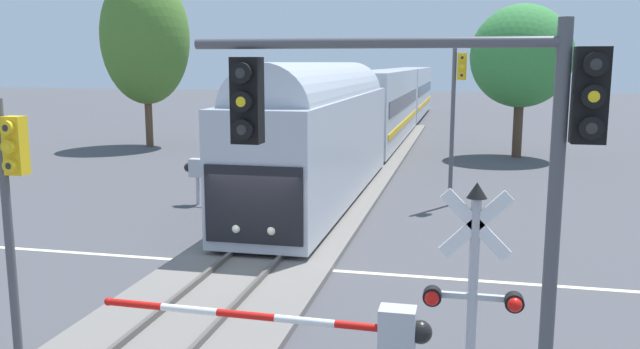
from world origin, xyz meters
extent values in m
plane|color=#47474C|center=(0.00, 0.00, 0.00)|extent=(220.00, 220.00, 0.00)
cube|color=beige|center=(0.00, 0.00, 0.00)|extent=(44.00, 0.20, 0.01)
cube|color=slate|center=(0.00, 0.00, 0.09)|extent=(4.40, 80.00, 0.18)
cube|color=#56514C|center=(-0.72, 0.00, 0.25)|extent=(0.10, 80.00, 0.14)
cube|color=#56514C|center=(0.72, 0.00, 0.25)|extent=(0.10, 80.00, 0.14)
cube|color=#B2B7C1|center=(0.00, 8.24, 2.27)|extent=(3.00, 16.45, 3.90)
cube|color=black|center=(0.00, -0.01, 1.69)|extent=(2.76, 0.08, 2.15)
cylinder|color=#B2B7C1|center=(0.00, 8.24, 4.10)|extent=(2.76, 14.80, 2.76)
sphere|color=#F4F2CC|center=(-0.50, -0.02, 1.00)|extent=(0.24, 0.24, 0.24)
sphere|color=#F4F2CC|center=(0.50, -0.02, 1.00)|extent=(0.24, 0.24, 0.24)
cube|color=#B7BCC6|center=(0.00, 27.93, 2.62)|extent=(3.00, 21.15, 4.60)
cube|color=black|center=(1.51, 27.93, 2.92)|extent=(0.04, 19.03, 0.90)
cube|color=gold|center=(1.52, 27.93, 1.47)|extent=(0.04, 19.46, 0.36)
cube|color=#B7BCC6|center=(0.00, 49.98, 2.62)|extent=(3.00, 21.15, 4.60)
cube|color=black|center=(1.51, 49.98, 2.92)|extent=(0.04, 19.03, 0.90)
cube|color=gold|center=(1.52, 49.98, 1.47)|extent=(0.04, 19.46, 0.36)
cube|color=#B7B7BC|center=(4.59, -6.93, 1.45)|extent=(0.56, 0.40, 0.70)
sphere|color=black|center=(4.94, -6.93, 1.45)|extent=(0.36, 0.36, 0.36)
cylinder|color=red|center=(4.10, -6.93, 1.46)|extent=(0.97, 0.12, 0.13)
cylinder|color=white|center=(3.13, -6.93, 1.47)|extent=(0.97, 0.12, 0.13)
cylinder|color=red|center=(2.16, -6.93, 1.48)|extent=(0.97, 0.12, 0.13)
cylinder|color=white|center=(1.18, -6.93, 1.49)|extent=(0.97, 0.12, 0.13)
cylinder|color=red|center=(0.21, -6.93, 1.50)|extent=(0.97, 0.12, 0.13)
sphere|color=red|center=(-0.27, -6.93, 1.50)|extent=(0.14, 0.14, 0.14)
cylinder|color=#B2B2B7|center=(5.67, -7.45, 1.83)|extent=(0.14, 0.14, 3.65)
cube|color=white|center=(5.67, -7.47, 3.30)|extent=(0.98, 0.05, 0.98)
cube|color=white|center=(5.67, -7.47, 3.30)|extent=(0.98, 0.05, 0.98)
cube|color=#B2B2B7|center=(5.67, -7.45, 2.26)|extent=(1.10, 0.08, 0.08)
cylinder|color=black|center=(5.12, -7.55, 2.26)|extent=(0.26, 0.18, 0.26)
cylinder|color=black|center=(6.22, -7.55, 2.26)|extent=(0.26, 0.18, 0.26)
sphere|color=red|center=(5.12, -7.65, 2.26)|extent=(0.20, 0.20, 0.20)
sphere|color=red|center=(6.22, -7.65, 2.26)|extent=(0.20, 0.20, 0.20)
cone|color=black|center=(5.67, -7.45, 3.77)|extent=(0.28, 0.28, 0.22)
cylinder|color=#B7B7BC|center=(-4.59, 6.93, 0.55)|extent=(0.14, 0.14, 1.10)
cube|color=#B7B7BC|center=(-4.59, 6.93, 1.45)|extent=(0.56, 0.40, 0.70)
sphere|color=black|center=(-4.94, 6.93, 1.45)|extent=(0.36, 0.36, 0.36)
cylinder|color=red|center=(-4.11, 6.93, 1.46)|extent=(0.95, 0.12, 0.14)
cylinder|color=white|center=(-3.16, 6.93, 1.47)|extent=(0.95, 0.12, 0.14)
cylinder|color=red|center=(-2.20, 6.93, 1.49)|extent=(0.95, 0.12, 0.14)
cylinder|color=white|center=(-1.25, 6.93, 1.51)|extent=(0.95, 0.12, 0.14)
cylinder|color=red|center=(-0.30, 6.93, 1.52)|extent=(0.95, 0.12, 0.14)
sphere|color=red|center=(0.18, 6.93, 1.53)|extent=(0.14, 0.14, 0.14)
cylinder|color=#4C4C51|center=(6.45, -9.10, 2.97)|extent=(0.16, 0.16, 5.94)
cube|color=black|center=(6.73, -9.10, 5.14)|extent=(0.34, 0.26, 1.00)
sphere|color=#262626|center=(6.73, -9.25, 5.46)|extent=(0.20, 0.20, 0.20)
cylinder|color=black|center=(6.73, -9.28, 5.46)|extent=(0.24, 0.10, 0.24)
sphere|color=yellow|center=(6.73, -9.25, 5.14)|extent=(0.20, 0.20, 0.20)
cylinder|color=black|center=(6.73, -9.28, 5.14)|extent=(0.24, 0.10, 0.24)
sphere|color=#262626|center=(6.73, -9.25, 4.82)|extent=(0.20, 0.20, 0.20)
cylinder|color=black|center=(6.73, -9.28, 4.82)|extent=(0.24, 0.10, 0.24)
cylinder|color=#4C4C51|center=(4.42, -9.10, 5.69)|extent=(4.07, 0.12, 0.12)
cube|color=black|center=(2.99, -9.10, 5.04)|extent=(0.34, 0.26, 1.00)
sphere|color=#262626|center=(2.99, -9.25, 5.36)|extent=(0.20, 0.20, 0.20)
cylinder|color=black|center=(2.99, -9.28, 5.36)|extent=(0.24, 0.10, 0.24)
sphere|color=yellow|center=(2.99, -9.25, 5.04)|extent=(0.20, 0.20, 0.20)
cylinder|color=black|center=(2.99, -9.28, 5.04)|extent=(0.24, 0.10, 0.24)
sphere|color=#262626|center=(2.99, -9.25, 4.72)|extent=(0.20, 0.20, 0.20)
cylinder|color=black|center=(2.99, -9.28, 4.72)|extent=(0.24, 0.10, 0.24)
cylinder|color=#4C4C51|center=(5.02, 8.88, 3.06)|extent=(0.16, 0.16, 6.12)
cube|color=gold|center=(5.30, 8.88, 5.32)|extent=(0.34, 0.26, 1.00)
sphere|color=#262626|center=(5.30, 8.73, 5.64)|extent=(0.20, 0.20, 0.20)
cylinder|color=gold|center=(5.30, 8.70, 5.64)|extent=(0.24, 0.10, 0.24)
sphere|color=yellow|center=(5.30, 8.73, 5.32)|extent=(0.20, 0.20, 0.20)
cylinder|color=gold|center=(5.30, 8.70, 5.32)|extent=(0.24, 0.10, 0.24)
sphere|color=#262626|center=(5.30, 8.73, 5.00)|extent=(0.20, 0.20, 0.20)
cylinder|color=gold|center=(5.30, 8.70, 5.00)|extent=(0.24, 0.10, 0.24)
cylinder|color=#4C4C51|center=(-2.26, -6.72, 2.44)|extent=(0.16, 0.16, 4.88)
cube|color=gold|center=(-1.98, -6.72, 4.08)|extent=(0.34, 0.26, 1.00)
sphere|color=#262626|center=(-1.98, -6.87, 4.40)|extent=(0.20, 0.20, 0.20)
cylinder|color=gold|center=(-1.98, -6.90, 4.40)|extent=(0.24, 0.10, 0.24)
sphere|color=yellow|center=(-1.98, -6.87, 4.08)|extent=(0.20, 0.20, 0.20)
cylinder|color=gold|center=(-1.98, -6.90, 4.08)|extent=(0.24, 0.10, 0.24)
sphere|color=#262626|center=(-1.98, -6.87, 3.76)|extent=(0.20, 0.20, 0.20)
cylinder|color=gold|center=(-1.98, -6.90, 3.76)|extent=(0.24, 0.10, 0.24)
cylinder|color=brown|center=(-14.77, 22.91, 1.93)|extent=(0.47, 0.47, 3.85)
ellipsoid|color=#4C7A2D|center=(-14.77, 22.91, 7.06)|extent=(5.64, 5.64, 8.54)
cylinder|color=#4C3828|center=(8.49, 22.95, 1.82)|extent=(0.54, 0.54, 3.64)
ellipsoid|color=#38843D|center=(8.49, 22.95, 5.83)|extent=(5.76, 5.76, 5.83)
camera|label=1|loc=(5.47, -16.34, 5.47)|focal=36.60mm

